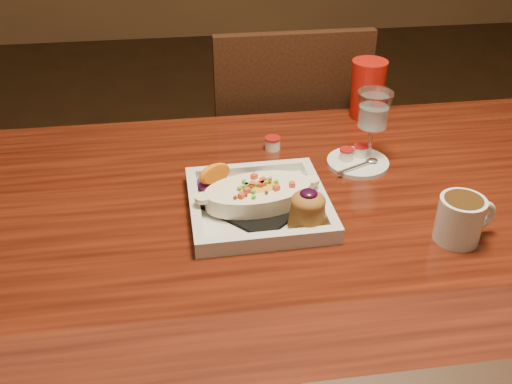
{
  "coord_description": "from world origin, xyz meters",
  "views": [
    {
      "loc": [
        -0.29,
        -0.82,
        1.34
      ],
      "look_at": [
        -0.16,
        0.07,
        0.77
      ],
      "focal_mm": 40.0,
      "sensor_mm": 36.0,
      "label": 1
    }
  ],
  "objects": [
    {
      "name": "coffee_mug",
      "position": [
        0.16,
        -0.1,
        0.79
      ],
      "size": [
        0.11,
        0.08,
        0.08
      ],
      "rotation": [
        0.0,
        0.0,
        0.15
      ],
      "color": "silver",
      "rests_on": "table"
    },
    {
      "name": "red_tumbler",
      "position": [
        0.16,
        0.4,
        0.82
      ],
      "size": [
        0.08,
        0.08,
        0.14
      ],
      "primitive_type": "cone",
      "color": "#B7140D",
      "rests_on": "table"
    },
    {
      "name": "chair_far",
      "position": [
        -0.0,
        0.63,
        0.51
      ],
      "size": [
        0.42,
        0.42,
        0.93
      ],
      "rotation": [
        0.0,
        0.0,
        3.14
      ],
      "color": "black",
      "rests_on": "floor"
    },
    {
      "name": "goblet",
      "position": [
        0.1,
        0.19,
        0.86
      ],
      "size": [
        0.07,
        0.07,
        0.15
      ],
      "color": "silver",
      "rests_on": "table"
    },
    {
      "name": "table",
      "position": [
        0.0,
        0.0,
        0.65
      ],
      "size": [
        1.5,
        0.9,
        0.75
      ],
      "color": "maroon",
      "rests_on": "floor"
    },
    {
      "name": "plate",
      "position": [
        -0.15,
        0.03,
        0.78
      ],
      "size": [
        0.25,
        0.25,
        0.08
      ],
      "rotation": [
        0.0,
        0.0,
        0.02
      ],
      "color": "silver",
      "rests_on": "table"
    },
    {
      "name": "creamer_loose",
      "position": [
        -0.09,
        0.27,
        0.76
      ],
      "size": [
        0.04,
        0.04,
        0.03
      ],
      "color": "white",
      "rests_on": "table"
    },
    {
      "name": "saucer",
      "position": [
        0.07,
        0.18,
        0.76
      ],
      "size": [
        0.13,
        0.13,
        0.09
      ],
      "color": "silver",
      "rests_on": "table"
    }
  ]
}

